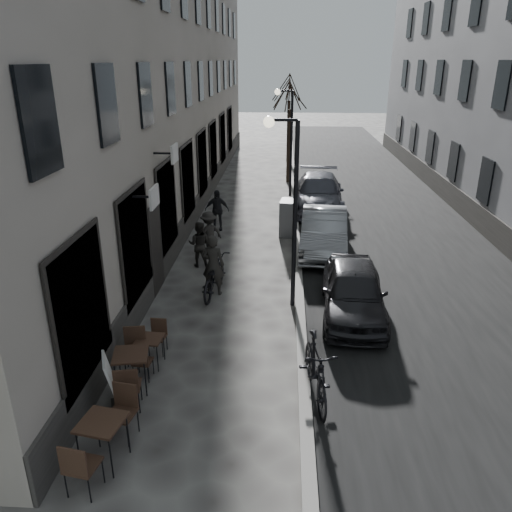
# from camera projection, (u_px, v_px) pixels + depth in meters

# --- Properties ---
(ground) EXTENTS (120.00, 120.00, 0.00)m
(ground) POSITION_uv_depth(u_px,v_px,m) (296.00, 469.00, 8.31)
(ground) COLOR #393634
(ground) RESTS_ON ground
(road) EXTENTS (7.30, 60.00, 0.00)m
(road) POSITION_uv_depth(u_px,v_px,m) (374.00, 208.00, 22.96)
(road) COLOR black
(road) RESTS_ON ground
(kerb) EXTENTS (0.25, 60.00, 0.12)m
(kerb) POSITION_uv_depth(u_px,v_px,m) (294.00, 205.00, 23.13)
(kerb) COLOR gray
(kerb) RESTS_ON ground
(building_left) EXTENTS (4.00, 35.00, 16.00)m
(building_left) POSITION_uv_depth(u_px,v_px,m) (152.00, 18.00, 21.01)
(building_left) COLOR gray
(building_left) RESTS_ON ground
(streetlamp_near) EXTENTS (0.90, 0.28, 5.09)m
(streetlamp_near) POSITION_uv_depth(u_px,v_px,m) (289.00, 194.00, 12.73)
(streetlamp_near) COLOR black
(streetlamp_near) RESTS_ON ground
(streetlamp_far) EXTENTS (0.90, 0.28, 5.09)m
(streetlamp_far) POSITION_uv_depth(u_px,v_px,m) (288.00, 131.00, 23.87)
(streetlamp_far) COLOR black
(streetlamp_far) RESTS_ON ground
(tree_near) EXTENTS (2.40, 2.40, 5.70)m
(tree_near) POSITION_uv_depth(u_px,v_px,m) (290.00, 94.00, 26.10)
(tree_near) COLOR black
(tree_near) RESTS_ON ground
(tree_far) EXTENTS (2.40, 2.40, 5.70)m
(tree_far) POSITION_uv_depth(u_px,v_px,m) (289.00, 88.00, 31.67)
(tree_far) COLOR black
(tree_far) RESTS_ON ground
(bistro_set_a) EXTENTS (0.81, 1.76, 1.01)m
(bistro_set_a) POSITION_uv_depth(u_px,v_px,m) (103.00, 437.00, 8.28)
(bistro_set_a) COLOR #311E16
(bistro_set_a) RESTS_ON ground
(bistro_set_b) EXTENTS (0.80, 1.74, 1.00)m
(bistro_set_b) POSITION_uv_depth(u_px,v_px,m) (132.00, 367.00, 10.17)
(bistro_set_b) COLOR #311E16
(bistro_set_b) RESTS_ON ground
(bistro_set_c) EXTENTS (0.60, 1.39, 0.81)m
(bistro_set_c) POSITION_uv_depth(u_px,v_px,m) (150.00, 349.00, 11.01)
(bistro_set_c) COLOR #311E16
(bistro_set_c) RESTS_ON ground
(sign_board) EXTENTS (0.62, 0.76, 1.18)m
(sign_board) POSITION_uv_depth(u_px,v_px,m) (115.00, 389.00, 9.57)
(sign_board) COLOR black
(sign_board) RESTS_ON ground
(utility_cabinet) EXTENTS (0.61, 0.97, 1.38)m
(utility_cabinet) POSITION_uv_depth(u_px,v_px,m) (287.00, 218.00, 19.18)
(utility_cabinet) COLOR #5A5A5C
(utility_cabinet) RESTS_ON ground
(bicycle) EXTENTS (0.97, 2.16, 1.10)m
(bicycle) POSITION_uv_depth(u_px,v_px,m) (214.00, 276.00, 14.36)
(bicycle) COLOR black
(bicycle) RESTS_ON ground
(cyclist_rider) EXTENTS (0.70, 0.50, 1.80)m
(cyclist_rider) POSITION_uv_depth(u_px,v_px,m) (213.00, 265.00, 14.23)
(cyclist_rider) COLOR black
(cyclist_rider) RESTS_ON ground
(pedestrian_near) EXTENTS (0.79, 0.64, 1.52)m
(pedestrian_near) POSITION_uv_depth(u_px,v_px,m) (199.00, 244.00, 16.22)
(pedestrian_near) COLOR black
(pedestrian_near) RESTS_ON ground
(pedestrian_mid) EXTENTS (1.14, 1.09, 1.56)m
(pedestrian_mid) POSITION_uv_depth(u_px,v_px,m) (209.00, 234.00, 17.16)
(pedestrian_mid) COLOR #262422
(pedestrian_mid) RESTS_ON ground
(pedestrian_far) EXTENTS (0.99, 0.48, 1.63)m
(pedestrian_far) POSITION_uv_depth(u_px,v_px,m) (217.00, 210.00, 19.71)
(pedestrian_far) COLOR black
(pedestrian_far) RESTS_ON ground
(car_near) EXTENTS (1.88, 4.13, 1.37)m
(car_near) POSITION_uv_depth(u_px,v_px,m) (354.00, 291.00, 13.12)
(car_near) COLOR black
(car_near) RESTS_ON ground
(car_mid) EXTENTS (1.89, 4.54, 1.46)m
(car_mid) POSITION_uv_depth(u_px,v_px,m) (324.00, 231.00, 17.53)
(car_mid) COLOR gray
(car_mid) RESTS_ON ground
(car_far) EXTENTS (2.38, 5.35, 1.53)m
(car_far) POSITION_uv_depth(u_px,v_px,m) (319.00, 193.00, 22.47)
(car_far) COLOR #3E3F49
(car_far) RESTS_ON ground
(moped) EXTENTS (0.89, 2.22, 1.30)m
(moped) POSITION_uv_depth(u_px,v_px,m) (316.00, 370.00, 9.86)
(moped) COLOR black
(moped) RESTS_ON ground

